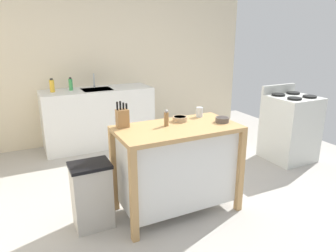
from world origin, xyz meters
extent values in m
plane|color=#ADA8A0|center=(0.00, 0.00, 0.00)|extent=(6.09, 6.09, 0.00)
cube|color=beige|center=(0.00, 2.55, 1.30)|extent=(4.96, 0.10, 2.60)
cube|color=tan|center=(-0.11, -0.02, 0.87)|extent=(1.18, 0.63, 0.04)
cube|color=silver|center=(-0.11, -0.02, 0.47)|extent=(1.08, 0.53, 0.75)
cube|color=tan|center=(-0.67, -0.30, 0.42)|extent=(0.06, 0.06, 0.85)
cube|color=tan|center=(0.45, -0.30, 0.42)|extent=(0.06, 0.06, 0.85)
cube|color=tan|center=(-0.67, 0.26, 0.42)|extent=(0.06, 0.06, 0.85)
cube|color=tan|center=(0.45, 0.26, 0.42)|extent=(0.06, 0.06, 0.85)
cube|color=#9E7042|center=(-0.58, 0.19, 0.97)|extent=(0.11, 0.09, 0.17)
cylinder|color=black|center=(-0.62, 0.19, 1.10)|extent=(0.02, 0.02, 0.08)
cylinder|color=black|center=(-0.59, 0.19, 1.10)|extent=(0.02, 0.02, 0.08)
cylinder|color=black|center=(-0.56, 0.19, 1.09)|extent=(0.02, 0.02, 0.06)
cylinder|color=black|center=(-0.53, 0.19, 1.09)|extent=(0.02, 0.02, 0.06)
cylinder|color=#564C47|center=(0.36, -0.09, 0.91)|extent=(0.13, 0.13, 0.05)
cylinder|color=#342D2A|center=(0.36, -0.09, 0.94)|extent=(0.11, 0.11, 0.01)
cylinder|color=tan|center=(0.00, 0.13, 0.91)|extent=(0.15, 0.15, 0.05)
cylinder|color=brown|center=(0.00, 0.13, 0.93)|extent=(0.12, 0.12, 0.01)
cylinder|color=silver|center=(0.27, 0.19, 0.94)|extent=(0.07, 0.07, 0.10)
cylinder|color=olive|center=(-0.19, 0.05, 0.95)|extent=(0.04, 0.04, 0.13)
sphere|color=#99999E|center=(-0.19, 0.05, 1.03)|extent=(0.03, 0.03, 0.03)
cube|color=#B7B2A8|center=(-0.94, 0.07, 0.30)|extent=(0.34, 0.26, 0.60)
cube|color=black|center=(-0.94, 0.07, 0.61)|extent=(0.36, 0.28, 0.03)
cube|color=silver|center=(-0.33, 2.20, 0.45)|extent=(1.67, 0.60, 0.90)
cube|color=silver|center=(-0.33, 2.18, 0.89)|extent=(0.44, 0.36, 0.03)
cylinder|color=#B7BCC1|center=(-0.33, 2.34, 1.01)|extent=(0.02, 0.02, 0.22)
cylinder|color=green|center=(-0.70, 2.26, 0.99)|extent=(0.06, 0.06, 0.17)
cylinder|color=black|center=(-0.70, 2.26, 1.09)|extent=(0.03, 0.03, 0.02)
cylinder|color=yellow|center=(-0.96, 2.23, 0.99)|extent=(0.07, 0.07, 0.18)
cylinder|color=black|center=(-0.96, 2.23, 1.09)|extent=(0.04, 0.04, 0.02)
cube|color=silver|center=(1.93, 0.45, 0.45)|extent=(0.60, 0.60, 0.90)
cube|color=silver|center=(1.93, 0.73, 0.96)|extent=(0.60, 0.04, 0.12)
cylinder|color=black|center=(1.79, 0.31, 0.92)|extent=(0.18, 0.18, 0.02)
cylinder|color=black|center=(2.07, 0.31, 0.92)|extent=(0.18, 0.18, 0.02)
cylinder|color=black|center=(1.79, 0.59, 0.92)|extent=(0.18, 0.18, 0.02)
cylinder|color=black|center=(2.07, 0.59, 0.92)|extent=(0.18, 0.18, 0.02)
camera|label=1|loc=(-1.43, -2.51, 1.76)|focal=33.27mm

